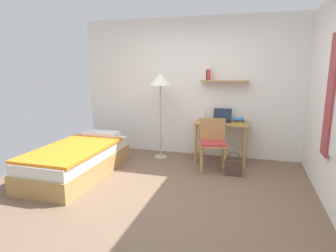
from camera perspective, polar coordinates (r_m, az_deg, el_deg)
name	(u,v)px	position (r m, az deg, el deg)	size (l,w,h in m)	color
ground_plane	(162,196)	(3.91, -1.19, -13.84)	(5.28, 5.28, 0.00)	brown
wall_back	(194,88)	(5.50, 5.16, 7.64)	(4.40, 0.27, 2.60)	white
bed	(78,160)	(4.77, -17.53, -6.51)	(0.93, 1.95, 0.54)	#B2844C
desk	(222,130)	(5.20, 10.68, -0.76)	(0.94, 0.55, 0.73)	#B2844C
desk_chair	(213,141)	(4.75, 8.96, -3.08)	(0.50, 0.46, 0.85)	#B2844C
standing_lamp	(160,84)	(5.20, -1.53, 8.45)	(0.39, 0.39, 1.59)	#B2A893
laptop	(222,118)	(5.24, 10.80, 1.58)	(0.33, 0.24, 0.22)	black
water_bottle	(204,115)	(5.23, 7.17, 2.18)	(0.07, 0.07, 0.21)	silver
book_stack	(238,121)	(5.14, 13.90, 1.07)	(0.20, 0.25, 0.08)	gold
handbag	(233,167)	(4.67, 12.90, -7.99)	(0.27, 0.11, 0.39)	#4C382D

